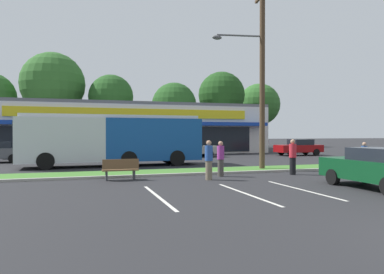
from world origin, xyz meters
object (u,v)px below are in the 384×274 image
Objects in this scene: pedestrian_near_bench at (221,159)px; pedestrian_by_pole at (209,160)px; bus_stop_bench at (120,169)px; utility_pole at (260,71)px; car_1 at (118,149)px; pedestrian_mid at (364,157)px; car_4 at (377,168)px; pedestrian_far at (293,157)px; car_0 at (191,149)px; city_bus at (113,139)px; car_2 at (299,147)px.

pedestrian_by_pole reaches higher than pedestrian_near_bench.
bus_stop_bench is at bearing 76.86° from pedestrian_by_pole.
utility_pole is 2.23× the size of car_1.
car_1 is at bearing -1.12° from pedestrian_mid.
car_4 is at bearing 158.96° from pedestrian_near_bench.
pedestrian_near_bench is at bearing 4.45° from pedestrian_far.
car_0 is 2.55× the size of pedestrian_far.
city_bus is 14.97m from pedestrian_mid.
utility_pole reaches higher than pedestrian_near_bench.
utility_pole is 9.65m from bus_stop_bench.
car_4 reaches higher than bus_stop_bench.
utility_pole is 16.02m from car_2.
car_1 is 16.85m from car_2.
utility_pole is 5.84× the size of pedestrian_far.
city_bus reaches higher than pedestrian_by_pole.
car_1 is 15.41m from pedestrian_by_pole.
pedestrian_mid is (11.89, -14.34, 0.04)m from car_1.
pedestrian_by_pole is (-5.11, 4.42, 0.10)m from car_4.
car_1 reaches higher than bus_stop_bench.
car_0 is at bearing -69.43° from pedestrian_near_bench.
car_1 is 18.63m from pedestrian_mid.
pedestrian_near_bench is (4.50, -7.24, -0.90)m from city_bus.
utility_pole reaches higher than car_4.
pedestrian_by_pole is 0.99× the size of pedestrian_far.
car_2 is 2.55× the size of pedestrian_near_bench.
city_bus is at bearing -32.20° from pedestrian_far.
utility_pole is 2.34× the size of car_4.
city_bus is 6.37× the size of pedestrian_by_pole.
bus_stop_bench is 13.28m from pedestrian_mid.
pedestrian_near_bench is 1.45m from pedestrian_by_pole.
car_0 is 6.27m from car_1.
pedestrian_mid is (9.47, 0.88, -0.09)m from pedestrian_by_pole.
car_2 is at bearing -103.20° from pedestrian_near_bench.
car_2 is (18.21, 13.26, 0.28)m from bus_stop_bench.
car_4 is 6.84m from pedestrian_near_bench.
car_1 is at bearing -44.39° from pedestrian_near_bench.
bus_stop_bench is 4.82m from pedestrian_near_bench.
car_2 is (10.23, 11.34, -4.82)m from utility_pole.
car_2 is (17.90, 6.05, -0.98)m from city_bus.
pedestrian_far reaches higher than car_4.
utility_pole is 2.40× the size of car_2.
utility_pole reaches higher than city_bus.
bus_stop_bench is at bearing -118.67° from car_0.
pedestrian_mid reaches higher than bus_stop_bench.
bus_stop_bench is 8.60m from pedestrian_far.
pedestrian_far reaches higher than pedestrian_mid.
car_0 is (-0.33, 12.07, -4.86)m from utility_pole.
bus_stop_bench is (-7.97, -1.92, -5.10)m from utility_pole.
car_1 is 2.64× the size of pedestrian_by_pole.
car_2 is 14.34m from pedestrian_mid.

